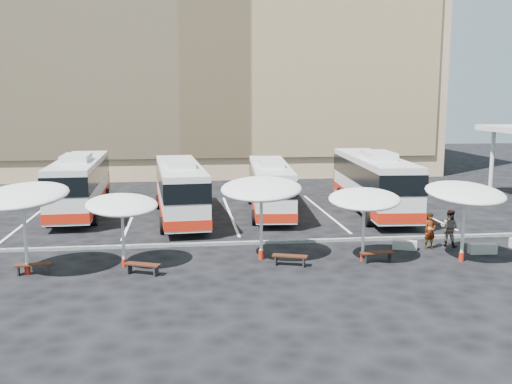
{
  "coord_description": "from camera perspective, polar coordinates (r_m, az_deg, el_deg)",
  "views": [
    {
      "loc": [
        -2.73,
        -26.74,
        7.11
      ],
      "look_at": [
        1.0,
        3.0,
        2.2
      ],
      "focal_mm": 40.0,
      "sensor_mm": 36.0,
      "label": 1
    }
  ],
  "objects": [
    {
      "name": "wood_bench_0",
      "position": [
        25.25,
        -21.41,
        -6.93
      ],
      "size": [
        1.44,
        0.53,
        0.43
      ],
      "rotation": [
        0.0,
        0.0,
        0.11
      ],
      "color": "black",
      "rests_on": "ground"
    },
    {
      "name": "curb_divider",
      "position": [
        28.26,
        -1.39,
        -5.11
      ],
      "size": [
        34.0,
        0.25,
        0.15
      ],
      "primitive_type": "cube",
      "color": "black",
      "rests_on": "ground"
    },
    {
      "name": "sunshade_2",
      "position": [
        25.05,
        0.53,
        0.29
      ],
      "size": [
        4.38,
        4.41,
        3.75
      ],
      "rotation": [
        0.0,
        0.0,
        -0.25
      ],
      "color": "silver",
      "rests_on": "ground"
    },
    {
      "name": "sandstone_building",
      "position": [
        58.93,
        -4.61,
        14.65
      ],
      "size": [
        42.0,
        18.25,
        29.6
      ],
      "color": "tan",
      "rests_on": "ground"
    },
    {
      "name": "sunshade_0",
      "position": [
        24.74,
        -22.3,
        -0.41
      ],
      "size": [
        4.76,
        4.78,
        3.81
      ],
      "rotation": [
        0.0,
        0.0,
        -0.39
      ],
      "color": "silver",
      "rests_on": "ground"
    },
    {
      "name": "bus_0",
      "position": [
        37.37,
        -17.2,
        0.92
      ],
      "size": [
        3.11,
        12.01,
        3.78
      ],
      "rotation": [
        0.0,
        0.0,
        0.04
      ],
      "color": "silver",
      "rests_on": "ground"
    },
    {
      "name": "sunshade_3",
      "position": [
        25.26,
        10.78,
        -0.73
      ],
      "size": [
        3.89,
        3.91,
        3.27
      ],
      "rotation": [
        0.0,
        0.0,
        -0.29
      ],
      "color": "silver",
      "rests_on": "ground"
    },
    {
      "name": "ground",
      "position": [
        27.8,
        -1.28,
        -5.52
      ],
      "size": [
        120.0,
        120.0,
        0.0
      ],
      "primitive_type": "plane",
      "color": "black",
      "rests_on": "ground"
    },
    {
      "name": "bus_2",
      "position": [
        35.79,
        1.41,
        0.7
      ],
      "size": [
        3.16,
        10.97,
        3.44
      ],
      "rotation": [
        0.0,
        0.0,
        -0.08
      ],
      "color": "silver",
      "rests_on": "ground"
    },
    {
      "name": "sunshade_1",
      "position": [
        24.62,
        -13.26,
        -1.29
      ],
      "size": [
        3.83,
        3.85,
        3.17
      ],
      "rotation": [
        0.0,
        0.0,
        0.32
      ],
      "color": "silver",
      "rests_on": "ground"
    },
    {
      "name": "passenger_0",
      "position": [
        28.52,
        17.0,
        -3.74
      ],
      "size": [
        0.72,
        0.55,
        1.74
      ],
      "primitive_type": "imported",
      "rotation": [
        0.0,
        0.0,
        0.24
      ],
      "color": "black",
      "rests_on": "ground"
    },
    {
      "name": "bus_1",
      "position": [
        34.26,
        -7.61,
        0.41
      ],
      "size": [
        3.31,
        11.65,
        3.65
      ],
      "rotation": [
        0.0,
        0.0,
        0.07
      ],
      "color": "silver",
      "rests_on": "ground"
    },
    {
      "name": "wood_bench_3",
      "position": [
        25.75,
        12.05,
        -6.12
      ],
      "size": [
        1.52,
        0.49,
        0.46
      ],
      "rotation": [
        0.0,
        0.0,
        0.06
      ],
      "color": "black",
      "rests_on": "ground"
    },
    {
      "name": "sunshade_4",
      "position": [
        26.38,
        20.19,
        -0.14
      ],
      "size": [
        3.87,
        3.91,
        3.58
      ],
      "rotation": [
        0.0,
        0.0,
        0.14
      ],
      "color": "silver",
      "rests_on": "ground"
    },
    {
      "name": "bus_3",
      "position": [
        36.7,
        11.61,
        1.13
      ],
      "size": [
        3.5,
        12.56,
        3.94
      ],
      "rotation": [
        0.0,
        0.0,
        -0.07
      ],
      "color": "silver",
      "rests_on": "ground"
    },
    {
      "name": "wood_bench_2",
      "position": [
        24.72,
        3.4,
        -6.57
      ],
      "size": [
        1.56,
        0.88,
        0.46
      ],
      "rotation": [
        0.0,
        0.0,
        -0.33
      ],
      "color": "black",
      "rests_on": "ground"
    },
    {
      "name": "conc_bench_0",
      "position": [
        28.22,
        14.65,
        -5.15
      ],
      "size": [
        1.19,
        0.77,
        0.42
      ],
      "primitive_type": "cube",
      "rotation": [
        0.0,
        0.0,
        -0.38
      ],
      "color": "gray",
      "rests_on": "ground"
    },
    {
      "name": "conc_bench_1",
      "position": [
        28.59,
        21.7,
        -5.28
      ],
      "size": [
        1.28,
        0.49,
        0.47
      ],
      "primitive_type": "cube",
      "rotation": [
        0.0,
        0.0,
        -0.05
      ],
      "color": "gray",
      "rests_on": "ground"
    },
    {
      "name": "wood_bench_1",
      "position": [
        23.93,
        -11.27,
        -7.29
      ],
      "size": [
        1.53,
        0.95,
        0.46
      ],
      "rotation": [
        0.0,
        0.0,
        -0.4
      ],
      "color": "black",
      "rests_on": "ground"
    },
    {
      "name": "passenger_1",
      "position": [
        29.26,
        18.81,
        -3.44
      ],
      "size": [
        1.11,
        1.11,
        1.82
      ],
      "primitive_type": "imported",
      "rotation": [
        0.0,
        0.0,
        2.36
      ],
      "color": "black",
      "rests_on": "ground"
    },
    {
      "name": "bay_lines",
      "position": [
        35.56,
        -2.6,
        -2.23
      ],
      "size": [
        24.15,
        12.0,
        0.01
      ],
      "color": "white",
      "rests_on": "ground"
    }
  ]
}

